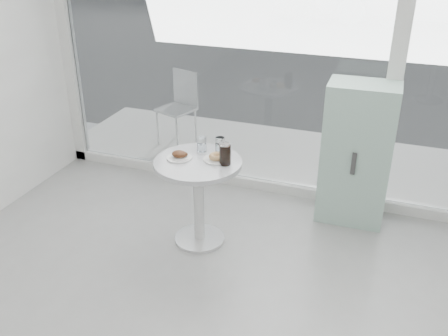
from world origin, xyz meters
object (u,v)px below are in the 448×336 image
at_px(patio_chair, 180,103).
at_px(water_tumbler_b, 220,145).
at_px(cola_glass, 225,154).
at_px(water_tumbler_a, 202,145).
at_px(main_table, 198,185).
at_px(plate_fritter, 180,156).
at_px(mint_cabinet, 356,154).
at_px(plate_donut, 217,158).

height_order(patio_chair, water_tumbler_b, patio_chair).
distance_m(water_tumbler_b, cola_glass, 0.25).
bearing_deg(water_tumbler_a, cola_glass, -31.52).
xyz_separation_m(main_table, plate_fritter, (-0.15, -0.01, 0.25)).
height_order(mint_cabinet, plate_fritter, mint_cabinet).
relative_size(main_table, mint_cabinet, 0.59).
bearing_deg(main_table, water_tumbler_a, 101.74).
height_order(plate_fritter, water_tumbler_a, water_tumbler_a).
distance_m(patio_chair, plate_donut, 2.11).
height_order(mint_cabinet, plate_donut, mint_cabinet).
bearing_deg(water_tumbler_b, plate_fritter, -137.05).
distance_m(main_table, mint_cabinet, 1.45).
xyz_separation_m(mint_cabinet, patio_chair, (-2.18, 0.98, -0.10)).
relative_size(water_tumbler_a, cola_glass, 0.72).
distance_m(plate_donut, water_tumbler_a, 0.21).
xyz_separation_m(water_tumbler_b, cola_glass, (0.12, -0.22, 0.03)).
xyz_separation_m(mint_cabinet, plate_donut, (-1.04, -0.78, 0.14)).
distance_m(plate_fritter, plate_donut, 0.30).
distance_m(mint_cabinet, cola_glass, 1.27).
distance_m(patio_chair, water_tumbler_a, 1.92).
bearing_deg(plate_fritter, main_table, 2.99).
xyz_separation_m(patio_chair, plate_donut, (1.14, -1.76, 0.24)).
relative_size(mint_cabinet, plate_donut, 5.92).
height_order(mint_cabinet, water_tumbler_a, mint_cabinet).
xyz_separation_m(mint_cabinet, plate_fritter, (-1.33, -0.85, 0.15)).
xyz_separation_m(plate_donut, cola_glass, (0.09, -0.05, 0.07)).
bearing_deg(water_tumbler_a, patio_chair, 120.40).
height_order(main_table, plate_donut, plate_donut).
relative_size(mint_cabinet, patio_chair, 1.48).
bearing_deg(water_tumbler_b, patio_chair, 124.84).
bearing_deg(plate_fritter, patio_chair, 114.79).
bearing_deg(cola_glass, water_tumbler_b, 119.72).
bearing_deg(plate_donut, cola_glass, -28.01).
relative_size(main_table, plate_donut, 3.51).
bearing_deg(plate_fritter, water_tumbler_b, 42.95).
xyz_separation_m(patio_chair, plate_fritter, (0.85, -1.83, 0.25)).
distance_m(mint_cabinet, plate_donut, 1.30).
xyz_separation_m(main_table, water_tumbler_a, (-0.04, 0.18, 0.28)).
height_order(main_table, cola_glass, cola_glass).
bearing_deg(main_table, plate_fritter, -177.01).
xyz_separation_m(plate_donut, water_tumbler_b, (-0.03, 0.17, 0.04)).
relative_size(plate_fritter, cola_glass, 1.18).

